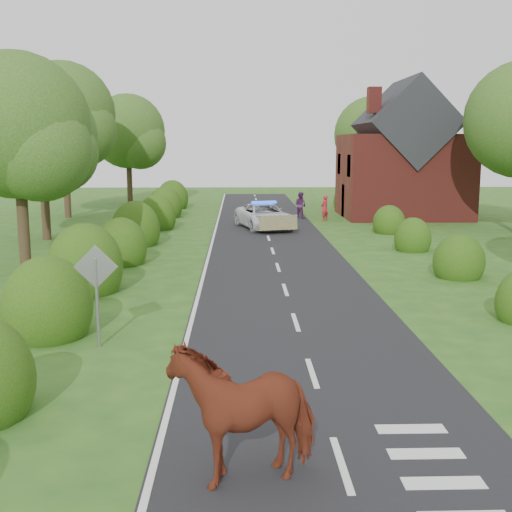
{
  "coord_description": "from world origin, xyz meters",
  "views": [
    {
      "loc": [
        -1.58,
        -13.16,
        4.91
      ],
      "look_at": [
        -1.01,
        7.36,
        1.3
      ],
      "focal_mm": 45.0,
      "sensor_mm": 36.0,
      "label": 1
    }
  ],
  "objects_px": {
    "pedestrian_red": "(325,208)",
    "road_sign": "(96,281)",
    "police_van": "(264,216)",
    "pedestrian_purple": "(300,205)",
    "cow": "(243,417)"
  },
  "relations": [
    {
      "from": "pedestrian_red",
      "to": "road_sign",
      "type": "bearing_deg",
      "value": 26.43
    },
    {
      "from": "road_sign",
      "to": "police_van",
      "type": "height_order",
      "value": "road_sign"
    },
    {
      "from": "police_van",
      "to": "pedestrian_purple",
      "type": "distance_m",
      "value": 5.8
    },
    {
      "from": "road_sign",
      "to": "cow",
      "type": "xyz_separation_m",
      "value": [
        3.48,
        -6.11,
        -0.79
      ]
    },
    {
      "from": "cow",
      "to": "pedestrian_purple",
      "type": "relative_size",
      "value": 1.4
    },
    {
      "from": "road_sign",
      "to": "cow",
      "type": "bearing_deg",
      "value": -60.32
    },
    {
      "from": "cow",
      "to": "pedestrian_red",
      "type": "xyz_separation_m",
      "value": [
        5.48,
        31.82,
        -0.04
      ]
    },
    {
      "from": "police_van",
      "to": "pedestrian_purple",
      "type": "xyz_separation_m",
      "value": [
        2.62,
        5.17,
        0.14
      ]
    },
    {
      "from": "pedestrian_red",
      "to": "pedestrian_purple",
      "type": "height_order",
      "value": "pedestrian_purple"
    },
    {
      "from": "road_sign",
      "to": "pedestrian_purple",
      "type": "height_order",
      "value": "road_sign"
    },
    {
      "from": "pedestrian_purple",
      "to": "pedestrian_red",
      "type": "bearing_deg",
      "value": 176.61
    },
    {
      "from": "road_sign",
      "to": "police_van",
      "type": "bearing_deg",
      "value": 77.39
    },
    {
      "from": "cow",
      "to": "police_van",
      "type": "xyz_separation_m",
      "value": [
        1.44,
        28.14,
        -0.14
      ]
    },
    {
      "from": "cow",
      "to": "police_van",
      "type": "relative_size",
      "value": 0.43
    },
    {
      "from": "road_sign",
      "to": "police_van",
      "type": "relative_size",
      "value": 0.44
    }
  ]
}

